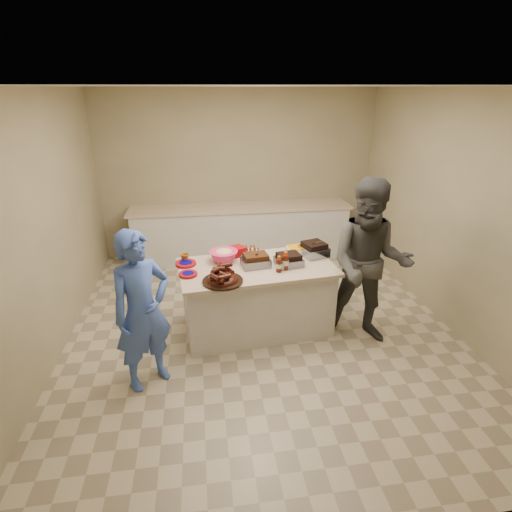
{
  "coord_description": "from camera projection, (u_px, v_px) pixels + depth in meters",
  "views": [
    {
      "loc": [
        -0.65,
        -4.08,
        2.69
      ],
      "look_at": [
        -0.06,
        0.04,
        0.92
      ],
      "focal_mm": 28.0,
      "sensor_mm": 36.0,
      "label": 1
    }
  ],
  "objects": [
    {
      "name": "pulled_pork_tray",
      "position": [
        256.0,
        266.0,
        4.51
      ],
      "size": [
        0.34,
        0.27,
        0.09
      ],
      "primitive_type": "cube",
      "rotation": [
        0.0,
        0.0,
        0.14
      ],
      "color": "#47230F",
      "rests_on": "island"
    },
    {
      "name": "basket_stack",
      "position": [
        235.0,
        256.0,
        4.78
      ],
      "size": [
        0.26,
        0.24,
        0.11
      ],
      "primitive_type": "cube",
      "rotation": [
        0.0,
        0.0,
        0.42
      ],
      "color": "#99080E",
      "rests_on": "island"
    },
    {
      "name": "roasting_pan",
      "position": [
        314.0,
        255.0,
        4.79
      ],
      "size": [
        0.36,
        0.36,
        0.11
      ],
      "primitive_type": "cube",
      "rotation": [
        0.0,
        0.0,
        0.3
      ],
      "color": "gray",
      "rests_on": "island"
    },
    {
      "name": "plastic_cup",
      "position": [
        185.0,
        261.0,
        4.63
      ],
      "size": [
        0.11,
        0.1,
        0.1
      ],
      "primitive_type": "imported",
      "rotation": [
        0.0,
        0.0,
        0.11
      ],
      "color": "#A65A15",
      "rests_on": "island"
    },
    {
      "name": "bbq_bottle_b",
      "position": [
        285.0,
        269.0,
        4.43
      ],
      "size": [
        0.08,
        0.08,
        0.21
      ],
      "primitive_type": "cylinder",
      "rotation": [
        0.0,
        0.0,
        0.11
      ],
      "color": "#451309",
      "rests_on": "island"
    },
    {
      "name": "mustard_bottle",
      "position": [
        244.0,
        262.0,
        4.6
      ],
      "size": [
        0.05,
        0.05,
        0.12
      ],
      "primitive_type": "cylinder",
      "rotation": [
        0.0,
        0.0,
        0.11
      ],
      "color": "#E3C600",
      "rests_on": "island"
    },
    {
      "name": "coleslaw_bowl",
      "position": [
        224.0,
        262.0,
        4.62
      ],
      "size": [
        0.36,
        0.36,
        0.22
      ],
      "primitive_type": null,
      "rotation": [
        0.0,
        0.0,
        0.11
      ],
      "color": "#E42E67",
      "rests_on": "island"
    },
    {
      "name": "guest_blue",
      "position": [
        151.0,
        380.0,
        3.97
      ],
      "size": [
        1.37,
        1.63,
        0.38
      ],
      "primitive_type": "imported",
      "rotation": [
        0.0,
        0.0,
        0.6
      ],
      "color": "#4262C0",
      "rests_on": "ground"
    },
    {
      "name": "island",
      "position": [
        257.0,
        328.0,
        4.84
      ],
      "size": [
        1.83,
        1.1,
        0.82
      ],
      "primitive_type": null,
      "rotation": [
        0.0,
        0.0,
        0.11
      ],
      "color": "silver",
      "rests_on": "ground"
    },
    {
      "name": "brisket_tray",
      "position": [
        288.0,
        265.0,
        4.53
      ],
      "size": [
        0.33,
        0.29,
        0.09
      ],
      "primitive_type": "cube",
      "rotation": [
        0.0,
        0.0,
        0.17
      ],
      "color": "black",
      "rests_on": "island"
    },
    {
      "name": "room",
      "position": [
        261.0,
        327.0,
        4.85
      ],
      "size": [
        4.5,
        5.0,
        2.7
      ],
      "primitive_type": null,
      "color": "tan",
      "rests_on": "ground"
    },
    {
      "name": "plate_stack_large",
      "position": [
        186.0,
        265.0,
        4.54
      ],
      "size": [
        0.26,
        0.26,
        0.03
      ],
      "primitive_type": "cylinder",
      "rotation": [
        0.0,
        0.0,
        0.11
      ],
      "color": "#99080E",
      "rests_on": "island"
    },
    {
      "name": "sausage_plate",
      "position": [
        250.0,
        254.0,
        4.84
      ],
      "size": [
        0.32,
        0.32,
        0.05
      ],
      "primitive_type": "cylinder",
      "rotation": [
        0.0,
        0.0,
        -0.14
      ],
      "color": "silver",
      "rests_on": "island"
    },
    {
      "name": "plate_stack_small",
      "position": [
        188.0,
        275.0,
        4.28
      ],
      "size": [
        0.22,
        0.22,
        0.03
      ],
      "primitive_type": "cylinder",
      "rotation": [
        0.0,
        0.0,
        0.11
      ],
      "color": "#99080E",
      "rests_on": "island"
    },
    {
      "name": "sauce_bowl",
      "position": [
        247.0,
        258.0,
        4.71
      ],
      "size": [
        0.13,
        0.05,
        0.13
      ],
      "primitive_type": "imported",
      "rotation": [
        0.0,
        0.0,
        0.11
      ],
      "color": "silver",
      "rests_on": "island"
    },
    {
      "name": "back_counter",
      "position": [
        241.0,
        232.0,
        6.68
      ],
      "size": [
        3.6,
        0.64,
        0.9
      ],
      "primitive_type": null,
      "color": "silver",
      "rests_on": "ground"
    },
    {
      "name": "rib_platter",
      "position": [
        223.0,
        282.0,
        4.14
      ],
      "size": [
        0.44,
        0.44,
        0.17
      ],
      "primitive_type": null,
      "rotation": [
        0.0,
        0.0,
        -0.03
      ],
      "color": "#401208",
      "rests_on": "island"
    },
    {
      "name": "guest_gray",
      "position": [
        360.0,
        336.0,
        4.67
      ],
      "size": [
        1.54,
        2.06,
        0.7
      ],
      "primitive_type": "imported",
      "rotation": [
        0.0,
        0.0,
        -0.38
      ],
      "color": "#45433E",
      "rests_on": "ground"
    },
    {
      "name": "mac_cheese_dish",
      "position": [
        301.0,
        252.0,
        4.88
      ],
      "size": [
        0.34,
        0.27,
        0.08
      ],
      "primitive_type": "cube",
      "rotation": [
        0.0,
        0.0,
        0.14
      ],
      "color": "#EFA90B",
      "rests_on": "island"
    },
    {
      "name": "bbq_bottle_a",
      "position": [
        279.0,
        272.0,
        4.37
      ],
      "size": [
        0.07,
        0.07,
        0.19
      ],
      "primitive_type": "cylinder",
      "rotation": [
        0.0,
        0.0,
        0.11
      ],
      "color": "#451309",
      "rests_on": "island"
    }
  ]
}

